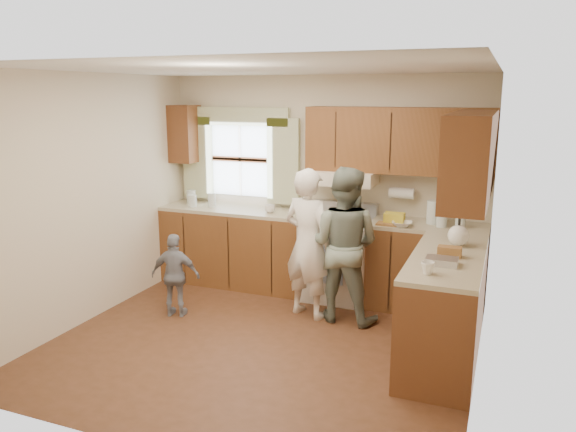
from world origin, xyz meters
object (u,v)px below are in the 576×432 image
at_px(stove, 338,258).
at_px(woman_left, 308,243).
at_px(child, 175,275).
at_px(woman_right, 344,245).

xyz_separation_m(stove, woman_left, (-0.14, -0.63, 0.32)).
distance_m(stove, woman_left, 0.72).
bearing_deg(stove, child, -140.79).
xyz_separation_m(stove, child, (-1.41, -1.15, -0.02)).
bearing_deg(woman_left, woman_right, -156.34).
bearing_deg(woman_left, stove, -85.42).
xyz_separation_m(stove, woman_right, (0.23, -0.59, 0.33)).
distance_m(stove, child, 1.83).
bearing_deg(stove, woman_left, -102.50).
bearing_deg(woman_right, child, 22.73).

